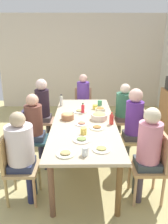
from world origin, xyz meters
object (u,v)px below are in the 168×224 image
Objects in this scene: plate_1 at (65,154)px; plate_2 at (82,123)px; chair_3 at (138,135)px; bowl_2 at (99,116)px; person_4 at (83,98)px; cup_3 at (100,103)px; plate_3 at (101,149)px; chair_0 at (39,118)px; plate_0 at (97,127)px; chair_1 at (128,117)px; person_5 at (148,147)px; bowl_0 at (100,110)px; bottle_2 at (111,119)px; person_6 at (21,149)px; bowl_1 at (68,116)px; cup_0 at (84,131)px; plate_4 at (82,139)px; chair_6 at (15,164)px; bottle_0 at (83,109)px; cup_1 at (86,151)px; chair_4 at (83,105)px; person_1 at (124,108)px; chair_5 at (154,163)px; plate_5 at (80,111)px; chair_2 at (30,136)px; person_3 at (133,121)px; dining_table at (84,125)px; person_2 at (35,124)px; cup_2 at (95,107)px; person_0 at (43,106)px.

plate_1 and plate_2 have the same top height.
chair_3 is 3.48× the size of bowl_2.
person_4 reaches higher than cup_3.
chair_0 is at bearing -149.13° from plate_3.
chair_1 is at bearing 148.85° from plate_0.
chair_1 is at bearing 176.86° from person_5.
bowl_0 is 0.93× the size of bottle_2.
person_6 is at bearing -96.38° from plate_3.
bowl_1 is at bearing 38.83° from chair_0.
cup_0 is at bearing -112.85° from person_5.
plate_4 is at bearing -16.27° from bowl_0.
plate_0 is at bearing 117.16° from chair_6.
plate_3 is at bearing 9.05° from bottle_0.
chair_6 reaches higher than cup_1.
chair_4 is at bearing -171.11° from bowl_2.
person_1 is 10.09× the size of cup_0.
cup_1 is (0.55, 0.02, 0.00)m from cup_0.
person_5 is (0.00, -0.09, 0.22)m from chair_5.
chair_4 is 4.50× the size of bowl_1.
chair_4 is at bearing 179.07° from plate_4.
cup_0 is at bearing -30.57° from person_1.
plate_1 is (0.75, -0.40, 0.00)m from plate_0.
chair_4 is (-1.62, -0.86, 0.00)m from chair_3.
plate_4 is 1.14m from plate_5.
chair_2 is 7.83× the size of cup_1.
plate_5 is (-1.29, -0.93, 0.26)m from chair_5.
chair_2 is 4.88× the size of bottle_2.
plate_4 is (-0.15, 0.82, 0.26)m from chair_6.
person_3 is (-0.00, 1.63, 0.24)m from chair_2.
person_3 is 10.93× the size of cup_0.
plate_4 is (0.39, -0.22, 0.00)m from plate_0.
plate_4 is 1.93× the size of cup_3.
chair_3 is 1.00× the size of chair_6.
chair_6 is (2.45, -0.86, 0.00)m from chair_4.
plate_1 is 0.58m from cup_0.
dining_table is 1.13m from person_1.
person_2 is at bearing -143.69° from cup_1.
plate_2 is 0.31m from bowl_1.
plate_5 is 0.43m from bowl_1.
person_3 is (0.83, 1.63, 0.24)m from chair_0.
person_5 is (1.65, -0.00, 0.02)m from person_1.
cup_1 reaches higher than cup_2.
chair_4 is 3.48× the size of bowl_2.
plate_0 is 0.79m from plate_5.
cup_0 is at bearing -33.37° from chair_1.
person_4 is 7.25× the size of bowl_0.
chair_0 is 0.26m from person_0.
chair_1 reaches higher than plate_2.
bowl_2 is 2.21× the size of cup_3.
chair_2 is at bearing 0.00° from chair_0.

